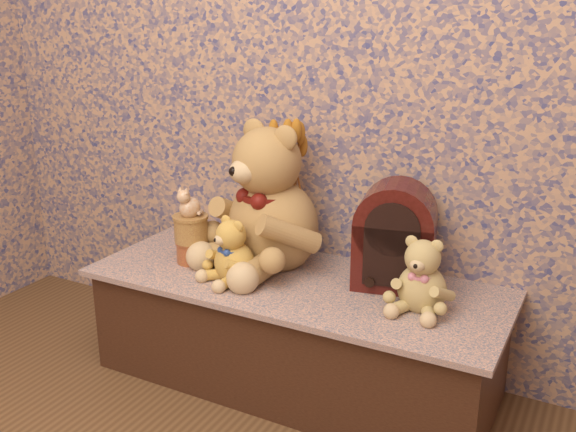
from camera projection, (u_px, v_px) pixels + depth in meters
name	position (u px, v px, depth m)	size (l,w,h in m)	color
display_shelf	(295.00, 331.00, 2.25)	(1.41, 0.56, 0.39)	#344B6B
teddy_large	(273.00, 189.00, 2.25)	(0.43, 0.52, 0.55)	olive
teddy_medium	(234.00, 247.00, 2.15)	(0.19, 0.22, 0.24)	#B37A32
teddy_small	(423.00, 271.00, 1.94)	(0.20, 0.23, 0.25)	tan
cathedral_radio	(395.00, 235.00, 2.10)	(0.25, 0.18, 0.35)	#3C0F0A
ceramic_vase	(291.00, 238.00, 2.31)	(0.11, 0.11, 0.18)	tan
dried_stalks	(291.00, 157.00, 2.22)	(0.22, 0.22, 0.41)	#B2691C
biscuit_tin_lower	(192.00, 251.00, 2.33)	(0.11, 0.11, 0.08)	#AC7332
biscuit_tin_upper	(191.00, 229.00, 2.30)	(0.12, 0.12, 0.09)	#CFB75A
cat_figurine	(190.00, 201.00, 2.27)	(0.08, 0.09, 0.11)	silver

